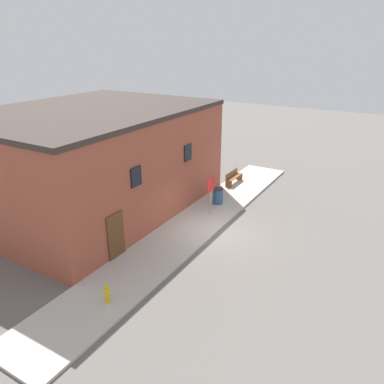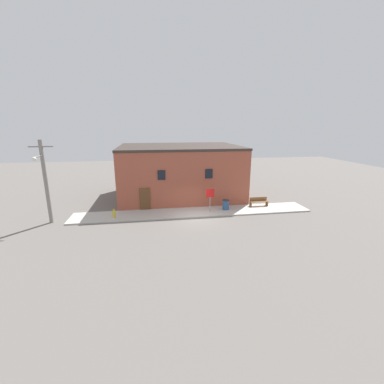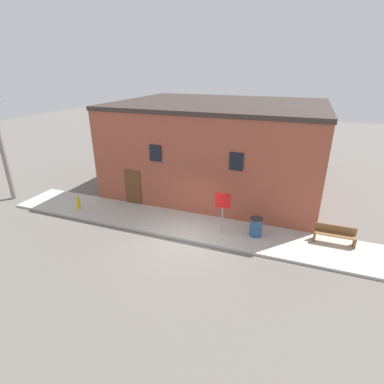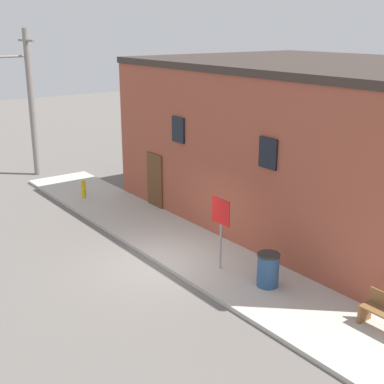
{
  "view_description": "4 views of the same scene",
  "coord_description": "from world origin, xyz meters",
  "views": [
    {
      "loc": [
        -15.08,
        -7.43,
        9.04
      ],
      "look_at": [
        -0.17,
        1.38,
        2.0
      ],
      "focal_mm": 35.0,
      "sensor_mm": 36.0,
      "label": 1
    },
    {
      "loc": [
        -3.7,
        -20.68,
        7.81
      ],
      "look_at": [
        -0.17,
        1.38,
        2.0
      ],
      "focal_mm": 24.0,
      "sensor_mm": 36.0,
      "label": 2
    },
    {
      "loc": [
        4.64,
        -11.41,
        7.71
      ],
      "look_at": [
        -0.17,
        1.38,
        2.0
      ],
      "focal_mm": 28.0,
      "sensor_mm": 36.0,
      "label": 3
    },
    {
      "loc": [
        12.38,
        -7.89,
        6.87
      ],
      "look_at": [
        -0.17,
        1.38,
        2.0
      ],
      "focal_mm": 50.0,
      "sensor_mm": 36.0,
      "label": 4
    }
  ],
  "objects": [
    {
      "name": "ground_plane",
      "position": [
        0.0,
        0.0,
        0.0
      ],
      "size": [
        80.0,
        80.0,
        0.0
      ],
      "primitive_type": "plane",
      "color": "#66605B"
    },
    {
      "name": "sidewalk",
      "position": [
        0.0,
        1.38,
        0.06
      ],
      "size": [
        21.67,
        2.77,
        0.12
      ],
      "color": "#BCB7AD",
      "rests_on": "ground"
    },
    {
      "name": "brick_building",
      "position": [
        -0.57,
        7.61,
        2.85
      ],
      "size": [
        12.91,
        9.81,
        5.69
      ],
      "color": "#9E4C38",
      "rests_on": "ground"
    },
    {
      "name": "fire_hydrant",
      "position": [
        -7.02,
        0.93,
        0.51
      ],
      "size": [
        0.39,
        0.18,
        0.77
      ],
      "color": "gold",
      "rests_on": "sidewalk"
    },
    {
      "name": "stop_sign",
      "position": [
        1.47,
        1.19,
        1.63
      ],
      "size": [
        0.76,
        0.06,
        2.14
      ],
      "color": "gray",
      "rests_on": "sidewalk"
    },
    {
      "name": "bench",
      "position": [
        6.61,
        2.17,
        0.55
      ],
      "size": [
        1.78,
        0.44,
        0.84
      ],
      "color": "brown",
      "rests_on": "sidewalk"
    },
    {
      "name": "trash_bin",
      "position": [
        3.07,
        1.53,
        0.59
      ],
      "size": [
        0.62,
        0.62,
        0.94
      ],
      "color": "#2D517F",
      "rests_on": "sidewalk"
    }
  ]
}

